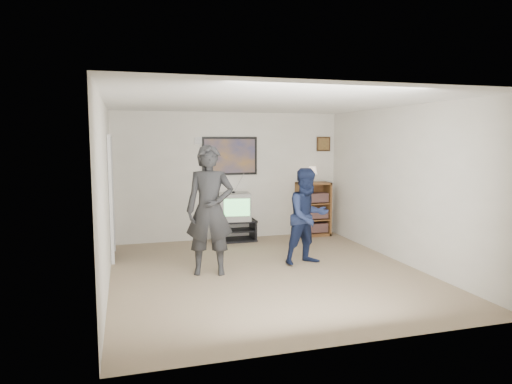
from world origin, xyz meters
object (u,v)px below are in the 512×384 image
bookshelf (313,209)px  person_tall (210,210)px  media_stand (234,230)px  crt_television (234,207)px  person_short (308,216)px

bookshelf → person_tall: 3.29m
media_stand → crt_television: 0.47m
bookshelf → person_short: (-0.94, -1.96, 0.21)m
bookshelf → crt_television: bearing=-178.3°
media_stand → crt_television: bearing=180.0°
crt_television → bookshelf: bearing=9.4°
media_stand → person_short: 2.13m
crt_television → bookshelf: 1.70m
bookshelf → person_short: bearing=-115.5°
media_stand → bookshelf: 1.72m
crt_television → bookshelf: size_ratio=0.57×
media_stand → bookshelf: bearing=1.7°
crt_television → person_tall: size_ratio=0.33×
person_short → bookshelf: bearing=52.7°
person_tall → person_short: person_tall is taller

